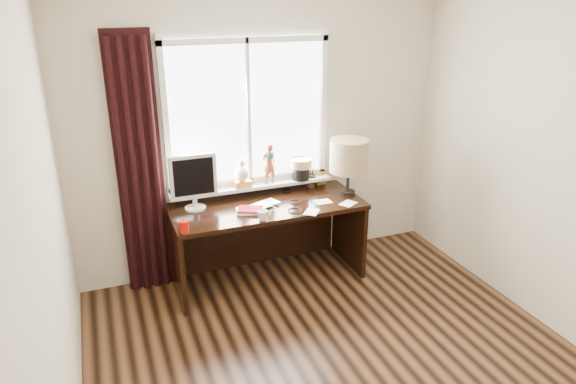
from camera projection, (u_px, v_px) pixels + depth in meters
name	position (u px, v px, depth m)	size (l,w,h in m)	color
wall_back	(263.00, 133.00, 4.69)	(3.50, 2.60, 0.00)	beige
wall_left	(43.00, 272.00, 2.36)	(4.00, 2.60, 0.00)	beige
laptop	(261.00, 206.00, 4.47)	(0.34, 0.22, 0.03)	silver
mug	(262.00, 215.00, 4.21)	(0.09, 0.08, 0.09)	white
red_cup	(184.00, 227.00, 3.99)	(0.08, 0.08, 0.10)	#A90E03
window	(250.00, 136.00, 4.60)	(1.52, 0.22, 1.40)	white
curtain	(139.00, 170.00, 4.29)	(0.38, 0.09, 2.25)	black
desk	(264.00, 225.00, 4.71)	(1.70, 0.70, 0.75)	black
monitor	(193.00, 179.00, 4.34)	(0.40, 0.18, 0.49)	beige
notebook_stack	(250.00, 210.00, 4.38)	(0.26, 0.22, 0.03)	beige
brush_holder	(311.00, 181.00, 4.93)	(0.09, 0.09, 0.25)	black
icon_frame	(321.00, 178.00, 4.98)	(0.10, 0.03, 0.13)	gold
table_lamp	(349.00, 156.00, 4.64)	(0.35, 0.35, 0.52)	black
loose_papers	(328.00, 206.00, 4.51)	(0.56, 0.32, 0.00)	white
desk_cables	(293.00, 203.00, 4.56)	(0.25, 0.62, 0.01)	black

